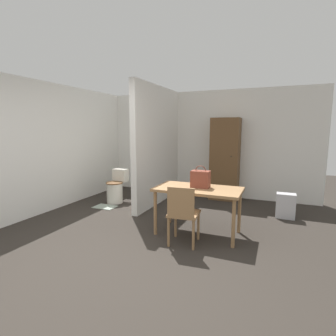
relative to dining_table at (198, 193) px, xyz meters
The scene contains 11 objects.
ground_plane 1.60m from the dining_table, 120.68° to the right, with size 16.00×16.00×0.00m, color #2D2823.
wall_back 2.66m from the dining_table, 106.76° to the left, with size 5.55×0.12×2.50m.
wall_left 3.19m from the dining_table, 169.32° to the left, with size 0.12×4.68×2.50m.
partition_wall 1.99m from the dining_table, 133.83° to the left, with size 0.12×2.10×2.50m.
dining_table is the anchor object (origin of this frame).
wooden_chair 0.51m from the dining_table, 98.89° to the right, with size 0.44×0.44×0.85m.
toilet 2.41m from the dining_table, 155.26° to the left, with size 0.37×0.52×0.71m.
handbag 0.22m from the dining_table, 62.19° to the left, with size 0.28×0.17×0.34m.
wooden_cabinet 2.21m from the dining_table, 90.54° to the left, with size 0.63×0.43×1.86m.
bath_mat 2.34m from the dining_table, 164.91° to the left, with size 0.45×0.31×0.01m.
space_heater 1.88m from the dining_table, 46.07° to the left, with size 0.33×0.21×0.45m.
Camera 1 is at (1.84, -2.50, 1.61)m, focal length 28.00 mm.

